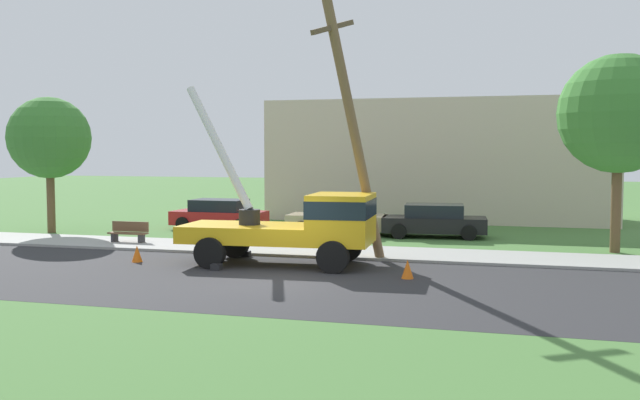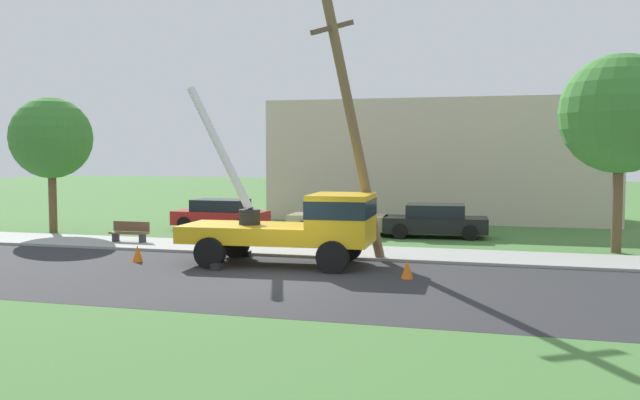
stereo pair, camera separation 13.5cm
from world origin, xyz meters
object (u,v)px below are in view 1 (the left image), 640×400
Objects in this scene: traffic_cone_ahead at (408,269)px; traffic_cone_behind at (137,254)px; utility_truck at (302,222)px; parked_sedan_red at (219,214)px; roadside_tree_far at (49,138)px; parked_sedan_tan at (338,218)px; leaning_utility_pole at (353,128)px; park_bench at (129,233)px; parked_sedan_black at (434,221)px; roadside_tree_near at (619,114)px.

traffic_cone_ahead is 1.00× the size of traffic_cone_behind.
utility_truck is 1.56× the size of parked_sedan_red.
utility_truck is at bearing -22.93° from roadside_tree_far.
parked_sedan_tan is (-4.65, 10.15, 0.43)m from traffic_cone_ahead.
leaning_utility_pole is at bearing -18.42° from roadside_tree_far.
utility_truck is 4.30× the size of park_bench.
utility_truck is 3.49m from leaning_utility_pole.
traffic_cone_ahead is 10.16m from parked_sedan_black.
utility_truck is 0.95× the size of roadside_tree_near.
parked_sedan_red is at bearing 177.13° from parked_sedan_tan.
utility_truck is 11.35m from parked_sedan_red.
parked_sedan_black is at bearing -0.09° from parked_sedan_tan.
traffic_cone_ahead is 14.81m from parked_sedan_red.
leaning_utility_pole is 16.03m from roadside_tree_far.
roadside_tree_far is (-5.51, 2.65, 3.82)m from park_bench.
traffic_cone_behind is 4.73m from park_bench.
traffic_cone_ahead is 12.68m from park_bench.
park_bench is (-2.63, 3.92, 0.18)m from traffic_cone_behind.
leaning_utility_pole is 15.54× the size of traffic_cone_ahead.
traffic_cone_ahead is at bearing -45.33° from leaning_utility_pole.
roadside_tree_far is (-12.68, -2.94, 3.57)m from parked_sedan_tan.
parked_sedan_tan is at bearing 165.73° from roadside_tree_near.
roadside_tree_near is 23.89m from roadside_tree_far.
parked_sedan_red is 0.72× the size of roadside_tree_far.
park_bench is (-1.33, -5.88, -0.25)m from parked_sedan_red.
parked_sedan_red reaches higher than park_bench.
leaning_utility_pole is at bearing -14.00° from park_bench.
parked_sedan_black is at bearing 69.35° from utility_truck.
parked_sedan_red is (-6.85, 9.03, -0.70)m from utility_truck.
roadside_tree_near is at bearing 22.93° from traffic_cone_behind.
utility_truck reaches higher than traffic_cone_behind.
roadside_tree_far is (-6.84, -3.23, 3.57)m from parked_sedan_red.
parked_sedan_red is 10.14m from parked_sedan_black.
roadside_tree_near reaches higher than parked_sedan_tan.
utility_truck is 1.12× the size of roadside_tree_far.
parked_sedan_red is 17.86m from roadside_tree_near.
parked_sedan_black is (1.77, 8.00, -3.75)m from leaning_utility_pole.
parked_sedan_black is at bearing 9.81° from roadside_tree_far.
traffic_cone_ahead is 10.91m from roadside_tree_near.
roadside_tree_near reaches higher than utility_truck.
parked_sedan_tan is 12.34m from roadside_tree_near.
traffic_cone_ahead is at bearing -22.60° from roadside_tree_far.
roadside_tree_far is at bearing -170.19° from parked_sedan_black.
park_bench is at bearing -154.06° from parked_sedan_black.
traffic_cone_behind is at bearing -38.92° from roadside_tree_far.
utility_truck is 9.35m from parked_sedan_black.
park_bench reaches higher than traffic_cone_ahead.
parked_sedan_tan is 0.62× the size of roadside_tree_near.
roadside_tree_far is (-13.69, 5.79, 2.87)m from utility_truck.
parked_sedan_tan is at bearing 96.58° from utility_truck.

